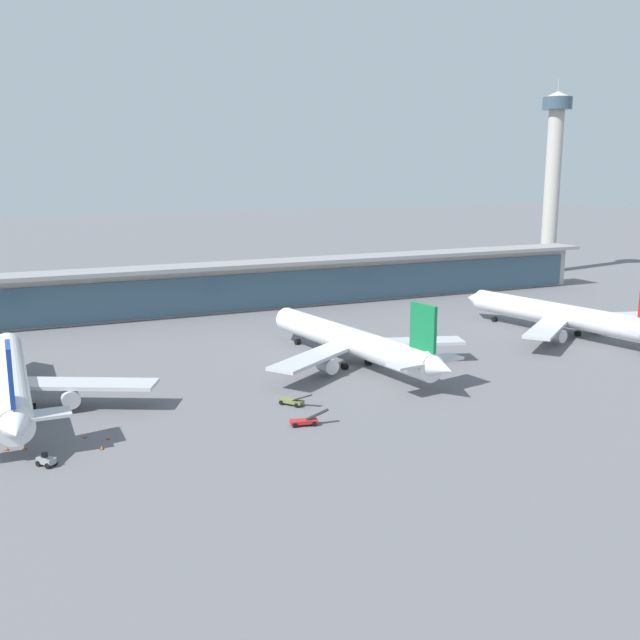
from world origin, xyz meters
name	(u,v)px	position (x,y,z in m)	size (l,w,h in m)	color
ground_plane	(348,368)	(0.00, 0.00, 0.00)	(1200.00, 1200.00, 0.00)	slate
airliner_left_stand	(11,381)	(-69.36, -0.25, 5.65)	(51.80, 67.20, 17.93)	white
airliner_centre_stand	(353,341)	(2.02, 1.74, 5.65)	(51.27, 67.24, 17.93)	white
airliner_right_stand	(566,316)	(66.64, 4.11, 5.65)	(50.81, 66.94, 17.93)	white
service_truck_near_nose_olive	(292,401)	(-21.25, -18.82, 0.81)	(5.11, 6.29, 2.70)	olive
service_truck_mid_apron_grey	(431,335)	(31.10, 14.18, 1.69)	(6.75, 6.83, 3.10)	gray
service_truck_by_tail_grey	(46,460)	(-65.89, -30.01, 0.87)	(3.09, 3.31, 2.05)	gray
service_truck_on_taxiway_red	(305,421)	(-23.49, -30.03, 0.81)	(6.94, 2.78, 2.70)	#B21E1E
terminal_building	(239,285)	(0.00, 75.88, 7.87)	(263.71, 12.80, 15.20)	#B2ADA3
control_tower	(553,169)	(148.15, 102.90, 43.51)	(12.00, 12.00, 80.07)	#B2ADA3
safety_cone_alpha	(7,448)	(-71.11, -20.73, 0.32)	(0.62, 0.62, 0.70)	orange
safety_cone_bravo	(25,447)	(-68.52, -21.33, 0.32)	(0.62, 0.62, 0.70)	orange
safety_cone_charlie	(102,448)	(-57.34, -26.68, 0.32)	(0.62, 0.62, 0.70)	orange
safety_cone_delta	(108,437)	(-55.71, -22.49, 0.32)	(0.62, 0.62, 0.70)	orange
safety_cone_echo	(85,436)	(-59.17, -20.15, 0.32)	(0.62, 0.62, 0.70)	orange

